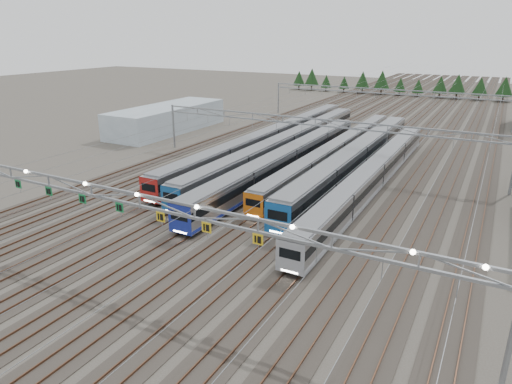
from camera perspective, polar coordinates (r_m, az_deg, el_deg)
The scene contains 13 objects.
ground at distance 42.17m, azimuth -13.54°, elevation -10.36°, with size 400.00×400.00×0.00m, color #47423A.
track_bed at distance 130.61m, azimuth 17.07°, elevation 10.10°, with size 54.00×260.00×5.42m.
train_a at distance 84.60m, azimuth 1.94°, elevation 6.75°, with size 2.88×67.66×3.76m.
train_b at distance 79.96m, azimuth 3.83°, elevation 5.97°, with size 2.88×64.18×3.75m.
train_c at distance 69.98m, azimuth 4.01°, elevation 4.05°, with size 2.90×54.16×3.78m.
train_d at distance 77.32m, azimuth 10.08°, elevation 5.10°, with size 2.58×58.42×3.35m.
train_e at distance 72.40m, azimuth 12.49°, elevation 4.24°, with size 3.07×56.62×4.00m.
train_f at distance 64.78m, azimuth 14.51°, elevation 2.12°, with size 2.75×56.17×3.57m.
gantry_near at distance 39.18m, azimuth -14.50°, elevation -1.35°, with size 56.36×0.61×8.08m.
gantry_mid at distance 72.76m, azimuth 7.40°, elevation 7.96°, with size 56.36×0.36×8.00m.
gantry_far at distance 115.42m, azimuth 15.72°, elevation 11.57°, with size 56.36×0.36×8.00m.
west_shed at distance 103.08m, azimuth -11.00°, elevation 9.01°, with size 10.00×30.00×5.42m, color #99AAB6.
treeline at distance 165.76m, azimuth 21.78°, elevation 12.33°, with size 106.40×5.60×7.02m.
Camera 1 is at (25.43, -26.70, 20.48)m, focal length 32.00 mm.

